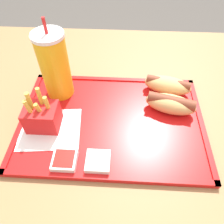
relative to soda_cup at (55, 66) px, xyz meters
name	(u,v)px	position (x,y,z in m)	size (l,w,h in m)	color
ground_plane	(116,209)	(0.16, -0.07, -0.86)	(8.00, 8.00, 0.00)	#4C4742
dining_table	(117,179)	(0.16, -0.07, -0.48)	(1.28, 0.84, 0.76)	olive
food_tray	(112,121)	(0.14, -0.09, -0.09)	(0.44, 0.31, 0.01)	red
paper_napkin	(51,129)	(0.00, -0.13, -0.09)	(0.15, 0.13, 0.00)	white
soda_cup	(55,66)	(0.00, 0.00, 0.00)	(0.07, 0.07, 0.21)	gold
hot_dog_far	(168,85)	(0.29, 0.02, -0.06)	(0.13, 0.08, 0.04)	tan
hot_dog_near	(171,103)	(0.29, -0.05, -0.06)	(0.13, 0.08, 0.05)	tan
fries_carton	(42,116)	(-0.01, -0.12, -0.05)	(0.07, 0.06, 0.11)	red
sauce_cup_mayo	(98,161)	(0.12, -0.21, -0.08)	(0.05, 0.05, 0.02)	silver
sauce_cup_ketchup	(65,160)	(0.05, -0.21, -0.08)	(0.05, 0.05, 0.02)	silver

